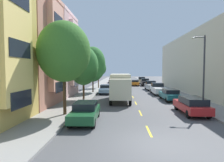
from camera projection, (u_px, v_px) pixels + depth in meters
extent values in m
plane|color=#4C4C4F|center=(129.00, 88.00, 39.62)|extent=(160.00, 160.00, 0.00)
cube|color=gray|center=(94.00, 89.00, 37.94)|extent=(3.20, 120.00, 0.14)
cube|color=gray|center=(165.00, 89.00, 37.30)|extent=(3.20, 120.00, 0.14)
cube|color=yellow|center=(149.00, 131.00, 11.69)|extent=(0.14, 2.20, 0.01)
cube|color=yellow|center=(140.00, 113.00, 16.68)|extent=(0.14, 2.20, 0.01)
cube|color=yellow|center=(136.00, 103.00, 21.66)|extent=(0.14, 2.20, 0.01)
cube|color=yellow|center=(133.00, 97.00, 26.65)|extent=(0.14, 2.20, 0.01)
cube|color=yellow|center=(131.00, 93.00, 31.64)|extent=(0.14, 2.20, 0.01)
cube|color=yellow|center=(129.00, 90.00, 36.62)|extent=(0.14, 2.20, 0.01)
cube|color=yellow|center=(128.00, 87.00, 41.61)|extent=(0.14, 2.20, 0.01)
cube|color=yellow|center=(128.00, 86.00, 46.60)|extent=(0.14, 2.20, 0.01)
cube|color=yellow|center=(127.00, 84.00, 51.58)|extent=(0.14, 2.20, 0.01)
cube|color=yellow|center=(126.00, 83.00, 56.57)|extent=(0.14, 2.20, 0.01)
cube|color=#F9D572|center=(16.00, 39.00, 11.90)|extent=(0.55, 3.30, 8.36)
cube|color=#1E232D|center=(22.00, 99.00, 12.10)|extent=(0.04, 2.51, 1.10)
cube|color=#1E232D|center=(21.00, 49.00, 11.92)|extent=(0.04, 2.51, 1.10)
cube|color=#E19B83|center=(56.00, 47.00, 19.39)|extent=(0.55, 3.30, 8.91)
cube|color=#1E232D|center=(60.00, 87.00, 19.61)|extent=(0.04, 2.51, 1.10)
cube|color=#1E232D|center=(59.00, 54.00, 19.41)|extent=(0.04, 2.51, 1.10)
cube|color=#1E232D|center=(59.00, 20.00, 19.22)|extent=(0.04, 2.51, 1.10)
cube|color=#CC9E9E|center=(37.00, 57.00, 27.16)|extent=(10.27, 7.33, 11.49)
cube|color=#FECACA|center=(70.00, 15.00, 26.60)|extent=(0.60, 7.33, 0.44)
cube|color=#FECACA|center=(74.00, 54.00, 26.89)|extent=(0.55, 3.30, 8.97)
cube|color=#1E232D|center=(77.00, 82.00, 27.12)|extent=(0.04, 2.51, 1.10)
cube|color=#1E232D|center=(76.00, 58.00, 26.92)|extent=(0.04, 2.51, 1.10)
cube|color=#1E232D|center=(76.00, 34.00, 26.72)|extent=(0.04, 2.51, 1.10)
cube|color=beige|center=(221.00, 63.00, 28.75)|extent=(10.00, 36.00, 9.69)
cylinder|color=#47331E|center=(65.00, 94.00, 15.50)|extent=(0.27, 0.27, 3.32)
ellipsoid|color=#387028|center=(64.00, 52.00, 15.30)|extent=(4.32, 4.32, 4.96)
cylinder|color=#47331E|center=(84.00, 90.00, 23.50)|extent=(0.25, 0.25, 2.41)
ellipsoid|color=#2D6B2D|center=(83.00, 66.00, 23.33)|extent=(3.72, 3.72, 4.87)
cylinder|color=#47331E|center=(93.00, 85.00, 31.47)|extent=(0.22, 0.22, 2.49)
ellipsoid|color=#2D6B2D|center=(93.00, 64.00, 31.27)|extent=(4.23, 4.23, 5.85)
cylinder|color=#47331E|center=(98.00, 81.00, 39.43)|extent=(0.21, 0.21, 2.87)
ellipsoid|color=#2D6B2D|center=(98.00, 68.00, 39.27)|extent=(3.29, 3.29, 3.31)
cylinder|color=#38383D|center=(204.00, 72.00, 17.67)|extent=(0.16, 0.16, 6.92)
cylinder|color=#38383D|center=(199.00, 37.00, 17.51)|extent=(1.10, 0.10, 0.10)
ellipsoid|color=silver|center=(193.00, 38.00, 17.53)|extent=(0.44, 0.28, 0.20)
cube|color=beige|center=(120.00, 84.00, 24.08)|extent=(2.42, 5.52, 2.66)
cube|color=beige|center=(120.00, 89.00, 20.20)|extent=(2.31, 1.91, 2.20)
cube|color=black|center=(120.00, 85.00, 19.28)|extent=(2.02, 0.09, 0.97)
cube|color=black|center=(120.00, 94.00, 26.84)|extent=(2.40, 0.17, 0.24)
cylinder|color=black|center=(111.00, 101.00, 20.27)|extent=(0.28, 0.96, 0.96)
cylinder|color=black|center=(130.00, 101.00, 20.18)|extent=(0.28, 0.96, 0.96)
cylinder|color=black|center=(112.00, 94.00, 25.76)|extent=(0.28, 0.96, 0.96)
cylinder|color=black|center=(128.00, 95.00, 25.68)|extent=(0.28, 0.96, 0.96)
cylinder|color=black|center=(112.00, 95.00, 24.66)|extent=(0.28, 0.96, 0.96)
cylinder|color=black|center=(128.00, 96.00, 24.58)|extent=(0.28, 0.96, 0.96)
cube|color=maroon|center=(112.00, 81.00, 57.24)|extent=(1.91, 4.73, 0.62)
cube|color=black|center=(112.00, 79.00, 57.58)|extent=(1.66, 2.85, 0.55)
cylinder|color=black|center=(109.00, 82.00, 55.71)|extent=(0.23, 0.66, 0.66)
cylinder|color=black|center=(115.00, 82.00, 55.61)|extent=(0.23, 0.66, 0.66)
cylinder|color=black|center=(110.00, 81.00, 58.90)|extent=(0.23, 0.66, 0.66)
cylinder|color=black|center=(115.00, 81.00, 58.79)|extent=(0.23, 0.66, 0.66)
cube|color=#AD1E1E|center=(191.00, 106.00, 16.33)|extent=(1.83, 4.70, 0.62)
cube|color=black|center=(193.00, 101.00, 15.92)|extent=(1.61, 2.82, 0.55)
cylinder|color=black|center=(193.00, 107.00, 17.90)|extent=(0.22, 0.66, 0.66)
cylinder|color=black|center=(176.00, 106.00, 17.98)|extent=(0.22, 0.66, 0.66)
cylinder|color=black|center=(209.00, 114.00, 14.71)|extent=(0.22, 0.66, 0.66)
cylinder|color=black|center=(188.00, 114.00, 14.79)|extent=(0.22, 0.66, 0.66)
cube|color=#B2B5BA|center=(152.00, 86.00, 36.07)|extent=(2.09, 5.33, 0.80)
cube|color=black|center=(151.00, 82.00, 37.19)|extent=(1.79, 1.62, 0.60)
cylinder|color=black|center=(154.00, 87.00, 37.86)|extent=(0.23, 0.66, 0.66)
cylinder|color=black|center=(145.00, 87.00, 37.91)|extent=(0.23, 0.66, 0.66)
cylinder|color=black|center=(158.00, 89.00, 34.27)|extent=(0.23, 0.66, 0.66)
cylinder|color=black|center=(148.00, 89.00, 34.32)|extent=(0.23, 0.66, 0.66)
cube|color=tan|center=(141.00, 81.00, 53.76)|extent=(2.09, 4.85, 0.90)
cube|color=black|center=(142.00, 78.00, 53.72)|extent=(1.80, 2.83, 0.70)
cylinder|color=black|center=(144.00, 82.00, 55.35)|extent=(0.24, 0.67, 0.66)
cylinder|color=black|center=(138.00, 82.00, 55.48)|extent=(0.24, 0.67, 0.66)
cylinder|color=black|center=(145.00, 83.00, 52.10)|extent=(0.24, 0.67, 0.66)
cylinder|color=black|center=(139.00, 83.00, 52.23)|extent=(0.24, 0.67, 0.66)
cube|color=#194C28|center=(85.00, 113.00, 13.80)|extent=(1.90, 4.54, 0.60)
cube|color=black|center=(86.00, 105.00, 14.00)|extent=(1.63, 2.20, 0.50)
cylinder|color=black|center=(70.00, 123.00, 12.31)|extent=(0.24, 0.66, 0.66)
cylinder|color=black|center=(94.00, 123.00, 12.28)|extent=(0.24, 0.66, 0.66)
cylinder|color=black|center=(79.00, 113.00, 15.37)|extent=(0.24, 0.66, 0.66)
cylinder|color=black|center=(98.00, 113.00, 15.33)|extent=(0.24, 0.66, 0.66)
cube|color=silver|center=(159.00, 90.00, 29.58)|extent=(2.01, 5.30, 0.80)
cube|color=black|center=(157.00, 85.00, 30.70)|extent=(1.76, 1.59, 0.60)
cylinder|color=black|center=(162.00, 91.00, 31.36)|extent=(0.22, 0.66, 0.66)
cylinder|color=black|center=(151.00, 91.00, 31.44)|extent=(0.22, 0.66, 0.66)
cylinder|color=black|center=(167.00, 94.00, 27.77)|extent=(0.22, 0.66, 0.66)
cylinder|color=black|center=(155.00, 94.00, 27.84)|extent=(0.22, 0.66, 0.66)
cube|color=#195B60|center=(170.00, 95.00, 23.62)|extent=(1.90, 4.54, 0.60)
cube|color=black|center=(170.00, 91.00, 23.36)|extent=(1.63, 2.19, 0.50)
cylinder|color=black|center=(172.00, 96.00, 25.14)|extent=(0.23, 0.66, 0.66)
cylinder|color=black|center=(161.00, 96.00, 25.18)|extent=(0.23, 0.66, 0.66)
cylinder|color=black|center=(180.00, 100.00, 22.09)|extent=(0.23, 0.66, 0.66)
cylinder|color=black|center=(167.00, 100.00, 22.12)|extent=(0.23, 0.66, 0.66)
cube|color=#7A9EC6|center=(105.00, 90.00, 30.64)|extent=(1.89, 4.54, 0.60)
cube|color=black|center=(105.00, 86.00, 30.84)|extent=(1.63, 2.19, 0.50)
cylinder|color=black|center=(100.00, 93.00, 29.15)|extent=(0.23, 0.66, 0.66)
cylinder|color=black|center=(110.00, 93.00, 29.12)|extent=(0.23, 0.66, 0.66)
cylinder|color=black|center=(101.00, 90.00, 32.21)|extent=(0.23, 0.66, 0.66)
cylinder|color=black|center=(110.00, 91.00, 32.17)|extent=(0.23, 0.66, 0.66)
cube|color=black|center=(146.00, 83.00, 46.24)|extent=(2.14, 5.35, 0.80)
cube|color=black|center=(145.00, 80.00, 47.37)|extent=(1.80, 1.64, 0.60)
cylinder|color=black|center=(148.00, 84.00, 48.00)|extent=(0.24, 0.67, 0.66)
cylinder|color=black|center=(141.00, 84.00, 48.12)|extent=(0.24, 0.67, 0.66)
cylinder|color=black|center=(150.00, 85.00, 44.41)|extent=(0.24, 0.67, 0.66)
cylinder|color=black|center=(143.00, 85.00, 44.54)|extent=(0.24, 0.67, 0.66)
cube|color=orange|center=(135.00, 83.00, 46.36)|extent=(1.80, 4.50, 0.60)
cube|color=black|center=(135.00, 81.00, 46.10)|extent=(1.58, 2.16, 0.50)
cylinder|color=black|center=(137.00, 84.00, 47.87)|extent=(0.22, 0.66, 0.66)
cylinder|color=black|center=(131.00, 84.00, 47.94)|extent=(0.22, 0.66, 0.66)
cylinder|color=black|center=(139.00, 85.00, 44.82)|extent=(0.22, 0.66, 0.66)
cylinder|color=black|center=(132.00, 85.00, 44.89)|extent=(0.22, 0.66, 0.66)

